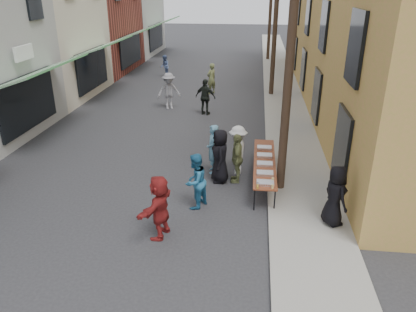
% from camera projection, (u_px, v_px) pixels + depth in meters
% --- Properties ---
extents(ground, '(120.00, 120.00, 0.00)m').
position_uv_depth(ground, '(121.00, 233.00, 10.78)').
color(ground, '#28282B').
rests_on(ground, ground).
extents(sidewalk, '(2.20, 60.00, 0.10)m').
position_uv_depth(sidewalk, '(283.00, 95.00, 23.91)').
color(sidewalk, gray).
rests_on(sidewalk, ground).
extents(storefront_row, '(8.00, 37.00, 9.00)m').
position_uv_depth(storefront_row, '(31.00, 20.00, 23.90)').
color(storefront_row, maroon).
rests_on(storefront_row, ground).
extents(building_ochre, '(10.00, 28.00, 10.00)m').
position_uv_depth(building_ochre, '(414.00, 7.00, 20.38)').
color(building_ochre, '#A28F39').
rests_on(building_ochre, ground).
extents(utility_pole_near, '(0.26, 0.26, 9.00)m').
position_uv_depth(utility_pole_near, '(291.00, 46.00, 11.28)').
color(utility_pole_near, '#2D2116').
rests_on(utility_pole_near, ground).
extents(utility_pole_mid, '(0.26, 0.26, 9.00)m').
position_uv_depth(utility_pole_mid, '(276.00, 15.00, 22.23)').
color(utility_pole_mid, '#2D2116').
rests_on(utility_pole_mid, ground).
extents(utility_pole_far, '(0.26, 0.26, 9.00)m').
position_uv_depth(utility_pole_far, '(271.00, 4.00, 33.19)').
color(utility_pole_far, '#2D2116').
rests_on(utility_pole_far, ground).
extents(serving_table, '(0.70, 4.00, 0.75)m').
position_uv_depth(serving_table, '(265.00, 162.00, 13.28)').
color(serving_table, '#5F2F16').
rests_on(serving_table, ground).
extents(catering_tray_sausage, '(0.50, 0.33, 0.08)m').
position_uv_depth(catering_tray_sausage, '(265.00, 183.00, 11.74)').
color(catering_tray_sausage, maroon).
rests_on(catering_tray_sausage, serving_table).
extents(catering_tray_foil_b, '(0.50, 0.33, 0.08)m').
position_uv_depth(catering_tray_foil_b, '(265.00, 173.00, 12.33)').
color(catering_tray_foil_b, '#B2B2B7').
rests_on(catering_tray_foil_b, serving_table).
extents(catering_tray_buns, '(0.50, 0.33, 0.08)m').
position_uv_depth(catering_tray_buns, '(265.00, 164.00, 12.97)').
color(catering_tray_buns, tan).
rests_on(catering_tray_buns, serving_table).
extents(catering_tray_foil_d, '(0.50, 0.33, 0.08)m').
position_uv_depth(catering_tray_foil_d, '(265.00, 155.00, 13.61)').
color(catering_tray_foil_d, '#B2B2B7').
rests_on(catering_tray_foil_d, serving_table).
extents(catering_tray_buns_end, '(0.50, 0.33, 0.08)m').
position_uv_depth(catering_tray_buns_end, '(264.00, 148.00, 14.25)').
color(catering_tray_buns_end, tan).
rests_on(catering_tray_buns_end, serving_table).
extents(condiment_jar_a, '(0.07, 0.07, 0.08)m').
position_uv_depth(condiment_jar_a, '(258.00, 187.00, 11.49)').
color(condiment_jar_a, '#A57F26').
rests_on(condiment_jar_a, serving_table).
extents(condiment_jar_b, '(0.07, 0.07, 0.08)m').
position_uv_depth(condiment_jar_b, '(258.00, 186.00, 11.58)').
color(condiment_jar_b, '#A57F26').
rests_on(condiment_jar_b, serving_table).
extents(condiment_jar_c, '(0.07, 0.07, 0.08)m').
position_uv_depth(condiment_jar_c, '(258.00, 184.00, 11.67)').
color(condiment_jar_c, '#A57F26').
rests_on(condiment_jar_c, serving_table).
extents(cup_stack, '(0.08, 0.08, 0.12)m').
position_uv_depth(cup_stack, '(272.00, 187.00, 11.48)').
color(cup_stack, tan).
rests_on(cup_stack, serving_table).
extents(guest_front_a, '(0.73, 0.98, 1.82)m').
position_uv_depth(guest_front_a, '(220.00, 156.00, 13.27)').
color(guest_front_a, black).
rests_on(guest_front_a, ground).
extents(guest_front_b, '(0.50, 0.69, 1.73)m').
position_uv_depth(guest_front_b, '(213.00, 149.00, 13.94)').
color(guest_front_b, teal).
rests_on(guest_front_b, ground).
extents(guest_front_c, '(0.94, 1.02, 1.68)m').
position_uv_depth(guest_front_c, '(195.00, 181.00, 11.72)').
color(guest_front_c, '#22658E').
rests_on(guest_front_c, ground).
extents(guest_front_d, '(0.67, 1.12, 1.71)m').
position_uv_depth(guest_front_d, '(238.00, 150.00, 13.89)').
color(guest_front_d, silver).
rests_on(guest_front_d, ground).
extents(guest_front_e, '(0.44, 1.00, 1.68)m').
position_uv_depth(guest_front_e, '(237.00, 158.00, 13.28)').
color(guest_front_e, olive).
rests_on(guest_front_e, ground).
extents(guest_queue_back, '(0.88, 1.68, 1.73)m').
position_uv_depth(guest_queue_back, '(160.00, 207.00, 10.35)').
color(guest_queue_back, maroon).
rests_on(guest_queue_back, ground).
extents(server, '(0.83, 0.98, 1.69)m').
position_uv_depth(server, '(335.00, 196.00, 10.71)').
color(server, black).
rests_on(server, sidewalk).
extents(passerby_left, '(1.40, 1.12, 1.89)m').
position_uv_depth(passerby_left, '(169.00, 91.00, 21.09)').
color(passerby_left, gray).
rests_on(passerby_left, ground).
extents(passerby_mid, '(1.14, 0.72, 1.80)m').
position_uv_depth(passerby_mid, '(206.00, 97.00, 20.13)').
color(passerby_mid, black).
rests_on(passerby_mid, ground).
extents(passerby_right, '(0.75, 0.78, 1.80)m').
position_uv_depth(passerby_right, '(211.00, 79.00, 24.04)').
color(passerby_right, '#61693D').
rests_on(passerby_right, ground).
extents(passerby_far, '(0.77, 0.88, 1.52)m').
position_uv_depth(passerby_far, '(165.00, 66.00, 28.32)').
color(passerby_far, '#4E6396').
rests_on(passerby_far, ground).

